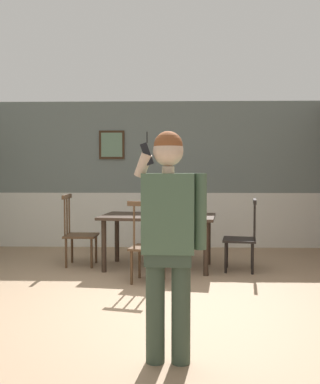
{
  "coord_description": "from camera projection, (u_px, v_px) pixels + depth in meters",
  "views": [
    {
      "loc": [
        0.4,
        -4.61,
        1.42
      ],
      "look_at": [
        0.29,
        -0.46,
        1.21
      ],
      "focal_mm": 41.44,
      "sensor_mm": 36.0,
      "label": 1
    }
  ],
  "objects": [
    {
      "name": "chair_opposite_corner",
      "position": [
        242.0,
        237.0,
        6.21
      ],
      "size": [
        0.52,
        0.52,
        1.01
      ],
      "rotation": [
        0.0,
        0.0,
        1.41
      ],
      "color": "black",
      "rests_on": "ground_plane"
    },
    {
      "name": "chair_by_doorway",
      "position": [
        166.0,
        228.0,
        7.24
      ],
      "size": [
        0.51,
        0.51,
        1.01
      ],
      "rotation": [
        0.0,
        0.0,
        3.0
      ],
      "color": "black",
      "rests_on": "ground_plane"
    },
    {
      "name": "dining_table",
      "position": [
        158.0,
        222.0,
        6.38
      ],
      "size": [
        1.72,
        1.13,
        0.77
      ],
      "rotation": [
        0.0,
        0.0,
        -0.13
      ],
      "color": "#38281E",
      "rests_on": "ground_plane"
    },
    {
      "name": "person_figure",
      "position": [
        169.0,
        231.0,
        3.22
      ],
      "size": [
        0.54,
        0.22,
        1.7
      ],
      "rotation": [
        0.0,
        0.0,
        3.1
      ],
      "color": "#3A493A",
      "rests_on": "ground_plane"
    },
    {
      "name": "chair_near_window",
      "position": [
        79.0,
        233.0,
        6.57
      ],
      "size": [
        0.47,
        0.47,
        1.06
      ],
      "rotation": [
        0.0,
        0.0,
        4.7
      ],
      "color": "#513823",
      "rests_on": "ground_plane"
    },
    {
      "name": "chair_at_table_head",
      "position": [
        147.0,
        245.0,
        5.55
      ],
      "size": [
        0.5,
        0.5,
        1.04
      ],
      "rotation": [
        0.0,
        0.0,
        -0.23
      ],
      "color": "#513823",
      "rests_on": "ground_plane"
    },
    {
      "name": "ground_plane",
      "position": [
        134.0,
        304.0,
        4.68
      ],
      "size": [
        7.77,
        7.77,
        0.0
      ],
      "primitive_type": "plane",
      "color": "#9E7F60"
    },
    {
      "name": "room_back_partition",
      "position": [
        150.0,
        177.0,
        8.15
      ],
      "size": [
        6.4,
        0.17,
        2.66
      ],
      "color": "slate",
      "rests_on": "ground_plane"
    }
  ]
}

